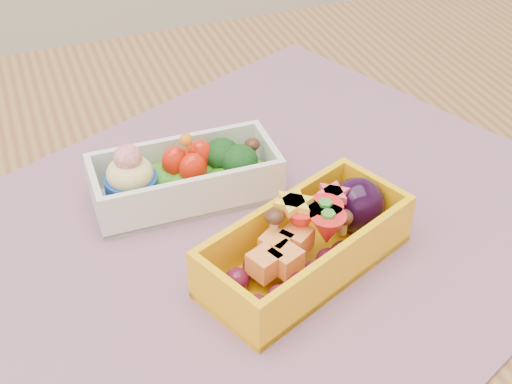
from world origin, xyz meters
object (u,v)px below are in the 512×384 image
object	(u,v)px
table	(241,335)
placemat	(249,236)
bento_white	(184,177)
bento_yellow	(309,242)

from	to	relation	value
table	placemat	size ratio (longest dim) A/B	2.25
table	bento_white	bearing A→B (deg)	105.96
bento_white	table	bearing A→B (deg)	-73.19
placemat	bento_yellow	bearing A→B (deg)	-58.58
table	bento_white	size ratio (longest dim) A/B	7.87
placemat	bento_yellow	size ratio (longest dim) A/B	3.01
table	bento_white	world-z (taller)	bento_white
bento_white	bento_yellow	distance (m)	0.13
bento_white	bento_yellow	size ratio (longest dim) A/B	0.86
table	bento_yellow	distance (m)	0.14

